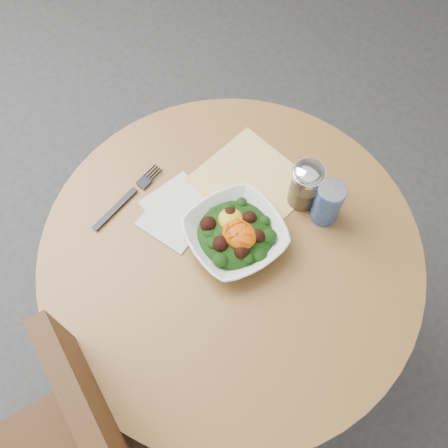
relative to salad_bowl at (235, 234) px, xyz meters
name	(u,v)px	position (x,y,z in m)	size (l,w,h in m)	color
ground	(228,330)	(0.01, -0.03, -0.78)	(6.00, 6.00, 0.00)	#323234
table	(230,279)	(0.01, -0.03, -0.23)	(0.90, 0.90, 0.75)	black
cloth_napkin	(252,183)	(-0.06, 0.15, -0.03)	(0.25, 0.23, 0.00)	#DEA00B
paper_napkins	(177,212)	(-0.16, -0.03, -0.03)	(0.17, 0.19, 0.00)	silver
salad_bowl	(235,234)	(0.00, 0.00, 0.00)	(0.28, 0.28, 0.08)	white
fork	(130,195)	(-0.27, -0.07, -0.02)	(0.03, 0.22, 0.00)	black
spice_shaker	(305,185)	(0.06, 0.19, 0.04)	(0.08, 0.08, 0.14)	silver
beverage_can	(328,203)	(0.13, 0.18, 0.03)	(0.07, 0.07, 0.13)	navy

